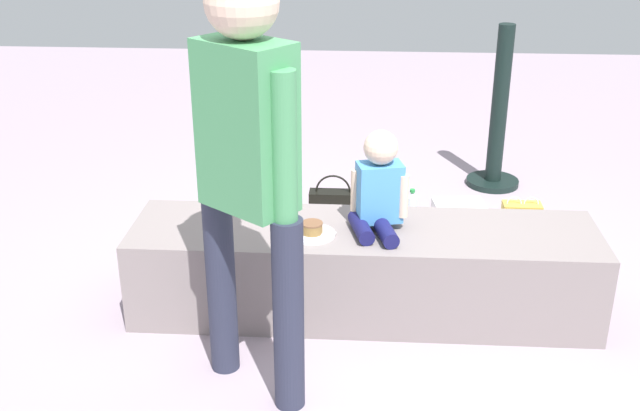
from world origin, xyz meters
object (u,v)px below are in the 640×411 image
object	(u,v)px
child_seated	(378,187)
adult_standing	(246,154)
gift_bag	(519,230)
water_bottle_near_gift	(411,208)
cake_plate	(311,231)
party_cup_red	(217,248)
cake_box_white	(460,217)
handbag_black_leather	(332,205)
handbag_brown_canvas	(268,234)

from	to	relation	value
child_seated	adult_standing	xyz separation A→B (m)	(-0.51, -0.65, 0.39)
gift_bag	water_bottle_near_gift	distance (m)	0.72
water_bottle_near_gift	cake_plate	bearing A→B (deg)	-115.20
party_cup_red	cake_box_white	bearing A→B (deg)	18.74
child_seated	handbag_black_leather	bearing A→B (deg)	104.11
party_cup_red	handbag_brown_canvas	bearing A→B (deg)	6.14
gift_bag	handbag_black_leather	bearing A→B (deg)	159.02
child_seated	handbag_brown_canvas	size ratio (longest dim) A/B	1.27
handbag_black_leather	handbag_brown_canvas	world-z (taller)	handbag_brown_canvas
water_bottle_near_gift	handbag_brown_canvas	bearing A→B (deg)	-148.92
gift_bag	cake_plate	bearing A→B (deg)	-147.27
adult_standing	handbag_brown_canvas	world-z (taller)	adult_standing
cake_plate	water_bottle_near_gift	distance (m)	1.31
party_cup_red	cake_box_white	size ratio (longest dim) A/B	0.38
gift_bag	adult_standing	bearing A→B (deg)	-135.95
cake_plate	water_bottle_near_gift	bearing A→B (deg)	64.80
child_seated	handbag_brown_canvas	bearing A→B (deg)	137.70
party_cup_red	cake_box_white	world-z (taller)	cake_box_white
child_seated	adult_standing	bearing A→B (deg)	-127.95
adult_standing	party_cup_red	size ratio (longest dim) A/B	14.81
party_cup_red	cake_plate	bearing A→B (deg)	-46.19
cake_box_white	water_bottle_near_gift	bearing A→B (deg)	170.70
gift_bag	handbag_black_leather	xyz separation A→B (m)	(-1.07, 0.41, -0.06)
handbag_brown_canvas	water_bottle_near_gift	bearing A→B (deg)	31.08
adult_standing	handbag_brown_canvas	bearing A→B (deg)	94.44
gift_bag	party_cup_red	xyz separation A→B (m)	(-1.70, -0.11, -0.11)
water_bottle_near_gift	handbag_brown_canvas	world-z (taller)	handbag_brown_canvas
cake_plate	cake_box_white	bearing A→B (deg)	52.51
cake_plate	handbag_black_leather	distance (m)	1.18
gift_bag	handbag_black_leather	size ratio (longest dim) A/B	1.19
adult_standing	gift_bag	world-z (taller)	adult_standing
water_bottle_near_gift	cake_box_white	xyz separation A→B (m)	(0.30, -0.05, -0.03)
party_cup_red	adult_standing	bearing A→B (deg)	-71.77
cake_plate	handbag_black_leather	world-z (taller)	cake_plate
cake_plate	handbag_brown_canvas	bearing A→B (deg)	114.58
gift_bag	handbag_black_leather	distance (m)	1.15
adult_standing	water_bottle_near_gift	world-z (taller)	adult_standing
water_bottle_near_gift	handbag_black_leather	bearing A→B (deg)	-179.10
party_cup_red	cake_box_white	xyz separation A→B (m)	(1.41, 0.48, 0.01)
handbag_brown_canvas	party_cup_red	bearing A→B (deg)	-173.86
child_seated	gift_bag	bearing A→B (deg)	37.63
party_cup_red	handbag_black_leather	distance (m)	0.82
cake_box_white	handbag_black_leather	distance (m)	0.79
cake_plate	gift_bag	xyz separation A→B (m)	(1.12, 0.72, -0.30)
party_cup_red	child_seated	bearing A→B (deg)	-30.01
water_bottle_near_gift	handbag_brown_canvas	xyz separation A→B (m)	(-0.83, -0.50, 0.03)
gift_bag	handbag_brown_canvas	world-z (taller)	handbag_brown_canvas
child_seated	water_bottle_near_gift	bearing A→B (deg)	77.67
cake_box_white	handbag_black_leather	bearing A→B (deg)	176.99
party_cup_red	handbag_brown_canvas	distance (m)	0.30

